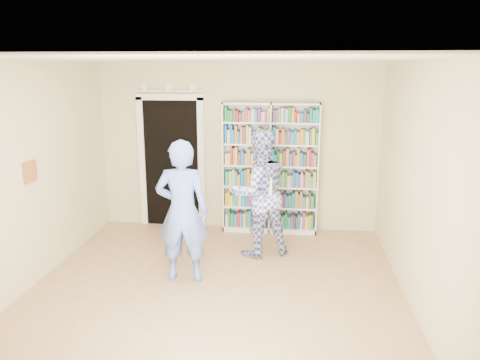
# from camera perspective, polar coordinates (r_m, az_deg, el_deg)

# --- Properties ---
(floor) EXTENTS (5.00, 5.00, 0.00)m
(floor) POSITION_cam_1_polar(r_m,az_deg,el_deg) (5.66, -3.32, -13.99)
(floor) COLOR #9B724B
(floor) RESTS_ON ground
(ceiling) EXTENTS (5.00, 5.00, 0.00)m
(ceiling) POSITION_cam_1_polar(r_m,az_deg,el_deg) (5.01, -3.76, 14.50)
(ceiling) COLOR white
(ceiling) RESTS_ON wall_back
(wall_back) EXTENTS (4.50, 0.00, 4.50)m
(wall_back) POSITION_cam_1_polar(r_m,az_deg,el_deg) (7.59, -0.28, 4.01)
(wall_back) COLOR beige
(wall_back) RESTS_ON floor
(wall_left) EXTENTS (0.00, 5.00, 5.00)m
(wall_left) POSITION_cam_1_polar(r_m,az_deg,el_deg) (5.98, -25.28, 0.03)
(wall_left) COLOR beige
(wall_left) RESTS_ON floor
(wall_right) EXTENTS (0.00, 5.00, 5.00)m
(wall_right) POSITION_cam_1_polar(r_m,az_deg,el_deg) (5.28, 21.31, -1.26)
(wall_right) COLOR beige
(wall_right) RESTS_ON floor
(bookshelf) EXTENTS (1.51, 0.28, 2.08)m
(bookshelf) POSITION_cam_1_polar(r_m,az_deg,el_deg) (7.45, 3.71, 1.46)
(bookshelf) COLOR white
(bookshelf) RESTS_ON floor
(doorway) EXTENTS (1.10, 0.08, 2.43)m
(doorway) POSITION_cam_1_polar(r_m,az_deg,el_deg) (7.81, -8.35, 2.86)
(doorway) COLOR black
(doorway) RESTS_ON floor
(wall_art) EXTENTS (0.03, 0.25, 0.25)m
(wall_art) POSITION_cam_1_polar(r_m,az_deg,el_deg) (6.13, -24.21, 0.92)
(wall_art) COLOR brown
(wall_art) RESTS_ON wall_left
(man_blue) EXTENTS (0.67, 0.46, 1.79)m
(man_blue) POSITION_cam_1_polar(r_m,az_deg,el_deg) (5.78, -7.04, -3.85)
(man_blue) COLOR #6582E1
(man_blue) RESTS_ON floor
(man_plaid) EXTENTS (1.08, 0.98, 1.80)m
(man_plaid) POSITION_cam_1_polar(r_m,az_deg,el_deg) (6.53, 2.35, -1.63)
(man_plaid) COLOR #32429A
(man_plaid) RESTS_ON floor
(paper_sheet) EXTENTS (0.21, 0.04, 0.30)m
(paper_sheet) POSITION_cam_1_polar(r_m,az_deg,el_deg) (6.30, 2.96, -1.11)
(paper_sheet) COLOR white
(paper_sheet) RESTS_ON man_plaid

